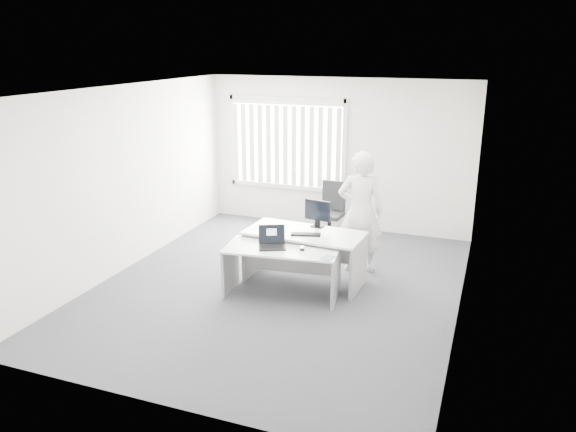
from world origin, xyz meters
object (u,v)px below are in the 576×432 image
at_px(desk_near, 282,261).
at_px(desk_far, 304,246).
at_px(person, 360,212).
at_px(monitor, 318,214).
at_px(laptop, 272,238).
at_px(office_chair, 330,221).

xyz_separation_m(desk_near, desk_far, (0.14, 0.55, 0.05)).
distance_m(person, monitor, 0.70).
xyz_separation_m(person, monitor, (-0.54, -0.44, 0.04)).
distance_m(desk_near, person, 1.55).
relative_size(desk_near, monitor, 3.97).
relative_size(laptop, monitor, 0.88).
distance_m(office_chair, monitor, 1.85).
xyz_separation_m(office_chair, laptop, (-0.06, -2.61, 0.53)).
height_order(laptop, monitor, monitor).
bearing_deg(desk_far, desk_near, -100.36).
bearing_deg(laptop, desk_near, 4.81).
height_order(person, monitor, person).
height_order(office_chair, monitor, monitor).
xyz_separation_m(desk_far, person, (0.64, 0.73, 0.38)).
xyz_separation_m(desk_near, laptop, (-0.12, -0.07, 0.34)).
distance_m(office_chair, person, 1.64).
height_order(desk_far, monitor, monitor).
distance_m(desk_near, desk_far, 0.57).
bearing_deg(office_chair, desk_near, -85.16).
bearing_deg(office_chair, desk_far, -80.91).
bearing_deg(office_chair, laptop, -87.72).
height_order(desk_far, office_chair, office_chair).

